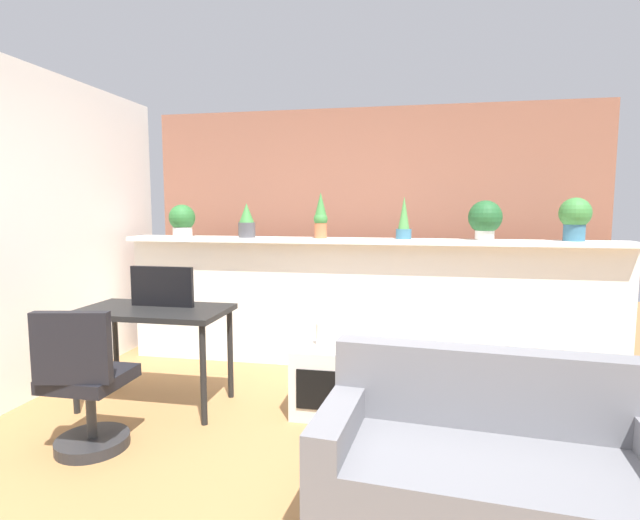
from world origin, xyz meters
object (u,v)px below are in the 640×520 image
object	(u,v)px
potted_plant_0	(182,220)
tv_monitor	(162,286)
potted_plant_2	(321,217)
desk	(154,319)
potted_plant_3	(404,221)
vase_on_shelf	(321,334)
office_chair	(85,391)
potted_plant_1	(247,222)
side_cube_shelf	(321,380)
potted_plant_5	(575,217)
potted_plant_4	(485,219)
couch	(490,473)

from	to	relation	value
potted_plant_0	tv_monitor	xyz separation A→B (m)	(0.34, -1.03, -0.48)
potted_plant_2	desk	size ratio (longest dim) A/B	0.38
tv_monitor	desk	bearing A→B (deg)	-110.90
potted_plant_3	vase_on_shelf	world-z (taller)	potted_plant_3
potted_plant_3	office_chair	xyz separation A→B (m)	(-1.85, -1.90, -0.99)
potted_plant_1	vase_on_shelf	distance (m)	1.53
potted_plant_1	office_chair	bearing A→B (deg)	-102.12
potted_plant_3	side_cube_shelf	distance (m)	1.65
potted_plant_5	side_cube_shelf	distance (m)	2.53
potted_plant_0	tv_monitor	distance (m)	1.18
potted_plant_4	desk	bearing A→B (deg)	-155.02
potted_plant_1	side_cube_shelf	bearing A→B (deg)	-47.87
potted_plant_2	potted_plant_3	bearing A→B (deg)	2.80
side_cube_shelf	couch	bearing A→B (deg)	-48.40
potted_plant_1	potted_plant_2	distance (m)	0.71
potted_plant_3	desk	bearing A→B (deg)	-147.53
potted_plant_0	couch	size ratio (longest dim) A/B	0.19
vase_on_shelf	couch	size ratio (longest dim) A/B	0.10
desk	office_chair	world-z (taller)	office_chair
potted_plant_0	potted_plant_3	size ratio (longest dim) A/B	0.81
potted_plant_0	potted_plant_1	xyz separation A→B (m)	(0.66, -0.02, -0.01)
office_chair	side_cube_shelf	distance (m)	1.55
potted_plant_4	office_chair	world-z (taller)	potted_plant_4
potted_plant_2	vase_on_shelf	bearing A→B (deg)	-79.01
potted_plant_0	vase_on_shelf	xyz separation A→B (m)	(1.56, -0.98, -0.80)
potted_plant_5	office_chair	size ratio (longest dim) A/B	0.40
tv_monitor	vase_on_shelf	size ratio (longest dim) A/B	3.07
potted_plant_1	vase_on_shelf	bearing A→B (deg)	-47.07
potted_plant_2	side_cube_shelf	distance (m)	1.57
office_chair	potted_plant_5	bearing A→B (deg)	30.28
potted_plant_1	potted_plant_3	xyz separation A→B (m)	(1.46, 0.06, 0.02)
potted_plant_0	potted_plant_4	world-z (taller)	potted_plant_4
tv_monitor	vase_on_shelf	bearing A→B (deg)	2.30
potted_plant_4	side_cube_shelf	world-z (taller)	potted_plant_4
potted_plant_5	potted_plant_3	bearing A→B (deg)	-179.58
potted_plant_2	potted_plant_4	distance (m)	1.45
potted_plant_2	potted_plant_5	bearing A→B (deg)	1.24
side_cube_shelf	potted_plant_5	bearing A→B (deg)	28.64
potted_plant_1	tv_monitor	world-z (taller)	potted_plant_1
couch	potted_plant_4	bearing A→B (deg)	83.80
potted_plant_0	potted_plant_1	size ratio (longest dim) A/B	0.97
tv_monitor	couch	world-z (taller)	tv_monitor
potted_plant_3	desk	distance (m)	2.26
potted_plant_1	tv_monitor	bearing A→B (deg)	-107.78
potted_plant_4	potted_plant_0	bearing A→B (deg)	-178.75
tv_monitor	potted_plant_1	bearing A→B (deg)	72.22
potted_plant_2	office_chair	xyz separation A→B (m)	(-1.10, -1.86, -1.03)
potted_plant_5	couch	world-z (taller)	potted_plant_5
potted_plant_5	couch	bearing A→B (deg)	-113.56
potted_plant_4	vase_on_shelf	xyz separation A→B (m)	(-1.26, -1.04, -0.82)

